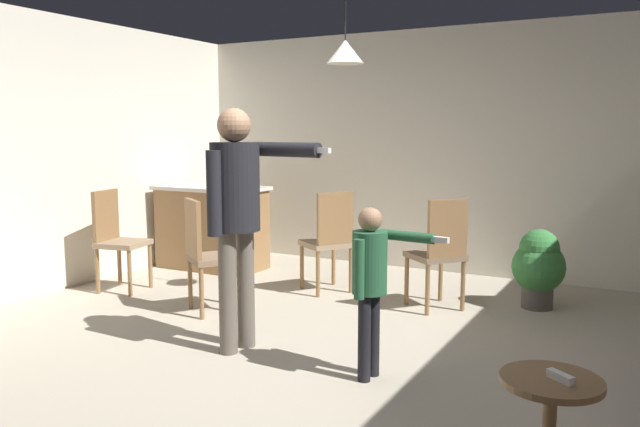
% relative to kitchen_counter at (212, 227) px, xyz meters
% --- Properties ---
extents(ground, '(7.68, 7.68, 0.00)m').
position_rel_kitchen_counter_xyz_m(ground, '(2.45, -2.06, -0.48)').
color(ground, '#B2A893').
extents(wall_back, '(6.40, 0.10, 2.70)m').
position_rel_kitchen_counter_xyz_m(wall_back, '(2.45, 1.14, 0.87)').
color(wall_back, silver).
rests_on(wall_back, ground).
extents(wall_left, '(0.10, 6.40, 2.70)m').
position_rel_kitchen_counter_xyz_m(wall_left, '(-0.75, -2.06, 0.87)').
color(wall_left, silver).
rests_on(wall_left, ground).
extents(kitchen_counter, '(1.26, 0.66, 0.95)m').
position_rel_kitchen_counter_xyz_m(kitchen_counter, '(0.00, 0.00, 0.00)').
color(kitchen_counter, olive).
rests_on(kitchen_counter, ground).
extents(side_table_by_couch, '(0.44, 0.44, 0.52)m').
position_rel_kitchen_counter_xyz_m(side_table_by_couch, '(4.16, -2.94, -0.15)').
color(side_table_by_couch, olive).
rests_on(side_table_by_couch, ground).
extents(person_adult, '(0.88, 0.50, 1.74)m').
position_rel_kitchen_counter_xyz_m(person_adult, '(1.90, -2.11, 0.60)').
color(person_adult, '#60564C').
rests_on(person_adult, ground).
extents(person_child, '(0.59, 0.32, 1.11)m').
position_rel_kitchen_counter_xyz_m(person_child, '(2.95, -2.15, 0.21)').
color(person_child, black).
rests_on(person_child, ground).
extents(dining_chair_by_counter, '(0.50, 0.50, 1.00)m').
position_rel_kitchen_counter_xyz_m(dining_chair_by_counter, '(-0.18, -1.27, 0.07)').
color(dining_chair_by_counter, olive).
rests_on(dining_chair_by_counter, ground).
extents(dining_chair_near_wall, '(0.58, 0.58, 1.00)m').
position_rel_kitchen_counter_xyz_m(dining_chair_near_wall, '(1.09, -1.46, 0.07)').
color(dining_chair_near_wall, olive).
rests_on(dining_chair_near_wall, ground).
extents(dining_chair_centre_back, '(0.59, 0.59, 1.00)m').
position_rel_kitchen_counter_xyz_m(dining_chair_centre_back, '(2.85, -0.43, 0.07)').
color(dining_chair_centre_back, olive).
rests_on(dining_chair_centre_back, ground).
extents(dining_chair_spare, '(0.58, 0.58, 1.00)m').
position_rel_kitchen_counter_xyz_m(dining_chair_spare, '(1.71, -0.35, 0.07)').
color(dining_chair_spare, olive).
rests_on(dining_chair_spare, ground).
extents(potted_plant_corner, '(0.47, 0.47, 0.72)m').
position_rel_kitchen_counter_xyz_m(potted_plant_corner, '(3.61, 0.06, -0.08)').
color(potted_plant_corner, '#4C4742').
rests_on(potted_plant_corner, ground).
extents(spare_remote_on_table, '(0.13, 0.11, 0.04)m').
position_rel_kitchen_counter_xyz_m(spare_remote_on_table, '(4.19, -2.95, 0.06)').
color(spare_remote_on_table, white).
rests_on(spare_remote_on_table, side_table_by_couch).
extents(ceiling_light_pendant, '(0.32, 0.32, 0.55)m').
position_rel_kitchen_counter_xyz_m(ceiling_light_pendant, '(2.08, -0.77, 1.77)').
color(ceiling_light_pendant, silver).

